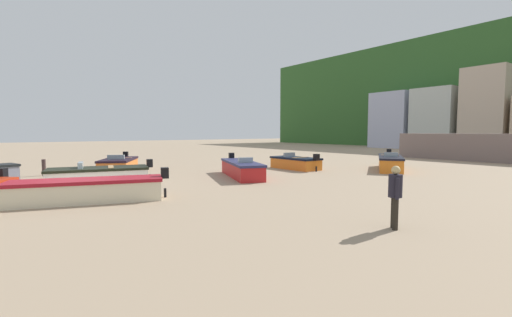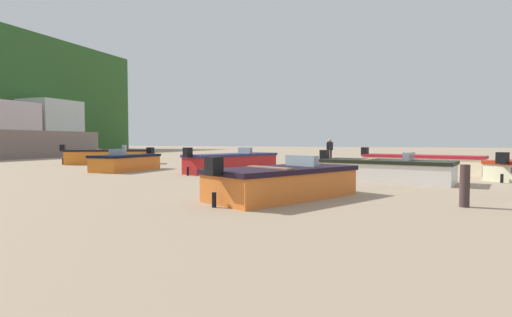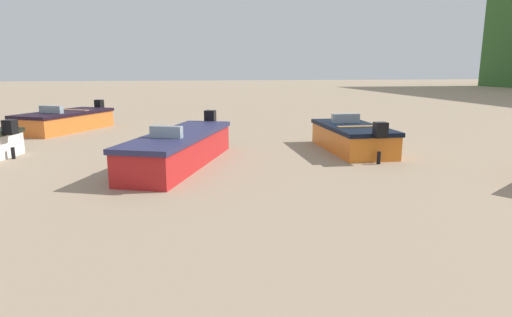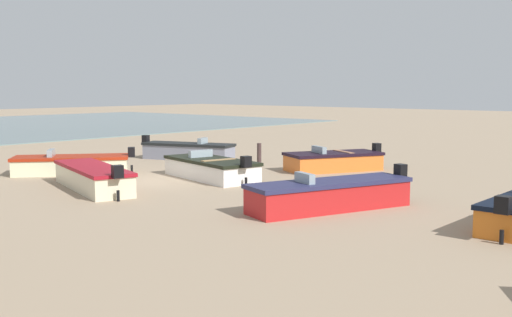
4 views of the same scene
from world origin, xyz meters
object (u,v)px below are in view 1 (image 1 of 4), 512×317
at_px(boat_white_1, 99,175).
at_px(boat_orange_6, 390,163).
at_px(beach_walker_foreground, 395,192).
at_px(boat_orange_0, 119,164).
at_px(mooring_post_near_water, 44,168).
at_px(boat_red_4, 242,169).
at_px(boat_orange_7, 295,163).
at_px(boat_cream_5, 88,190).

xyz_separation_m(boat_white_1, boat_orange_6, (4.97, 16.61, 0.07)).
bearing_deg(boat_white_1, beach_walker_foreground, -148.68).
bearing_deg(boat_orange_6, boat_orange_0, 20.98).
relative_size(boat_orange_0, mooring_post_near_water, 4.74).
bearing_deg(boat_red_4, mooring_post_near_water, -18.43).
bearing_deg(boat_white_1, mooring_post_near_water, 33.01).
xyz_separation_m(boat_white_1, boat_orange_7, (0.92, 12.00, 0.01)).
relative_size(mooring_post_near_water, beach_walker_foreground, 0.57).
xyz_separation_m(boat_white_1, boat_red_4, (2.05, 6.87, 0.04)).
relative_size(boat_orange_0, boat_orange_6, 0.87).
distance_m(boat_orange_6, beach_walker_foreground, 14.68).
bearing_deg(mooring_post_near_water, boat_orange_0, 91.07).
xyz_separation_m(boat_orange_7, beach_walker_foreground, (11.91, -7.77, 0.55)).
relative_size(boat_orange_7, mooring_post_near_water, 4.15).
relative_size(boat_orange_6, boat_orange_7, 1.31).
height_order(boat_orange_6, beach_walker_foreground, beach_walker_foreground).
distance_m(boat_red_4, boat_orange_6, 10.17).
xyz_separation_m(boat_white_1, mooring_post_near_water, (-4.99, -1.81, 0.06)).
relative_size(boat_cream_5, boat_orange_6, 1.06).
relative_size(boat_red_4, beach_walker_foreground, 3.24).
bearing_deg(boat_orange_6, beach_walker_foreground, 88.35).
height_order(boat_orange_0, boat_white_1, boat_orange_0).
xyz_separation_m(boat_orange_0, boat_orange_7, (5.98, 9.72, 0.01)).
relative_size(boat_red_4, boat_cream_5, 0.99).
xyz_separation_m(boat_white_1, boat_cream_5, (4.44, -1.33, 0.01)).
distance_m(mooring_post_near_water, beach_walker_foreground, 18.81).
xyz_separation_m(boat_orange_0, boat_white_1, (5.07, -2.28, -0.00)).
bearing_deg(beach_walker_foreground, boat_white_1, 64.95).
bearing_deg(boat_orange_6, boat_red_4, 39.29).
relative_size(boat_orange_6, mooring_post_near_water, 5.44).
relative_size(boat_white_1, boat_red_4, 0.92).
bearing_deg(boat_cream_5, mooring_post_near_water, 20.65).
bearing_deg(boat_orange_7, boat_cream_5, -164.71).
xyz_separation_m(boat_orange_6, mooring_post_near_water, (-9.96, -18.42, -0.00)).
distance_m(boat_white_1, mooring_post_near_water, 5.31).
height_order(boat_cream_5, boat_orange_7, boat_cream_5).
xyz_separation_m(boat_orange_0, boat_orange_6, (10.03, 14.34, 0.06)).
relative_size(boat_white_1, boat_orange_6, 0.96).
bearing_deg(boat_orange_6, boat_white_1, 39.32).
distance_m(boat_orange_7, beach_walker_foreground, 14.23).
height_order(boat_white_1, boat_cream_5, boat_cream_5).
bearing_deg(boat_red_4, boat_cream_5, 36.90).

